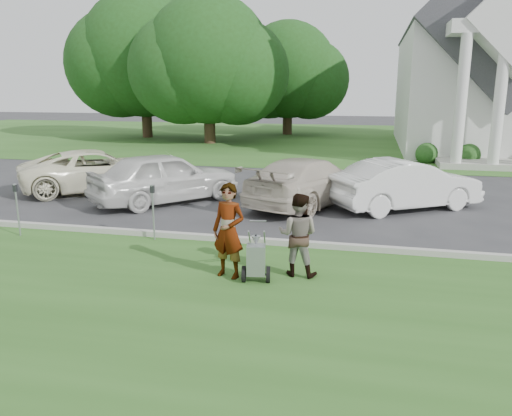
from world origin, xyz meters
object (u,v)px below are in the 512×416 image
(tree_left, at_px, (208,66))
(car_d, at_px, (406,185))
(car_b, at_px, (165,177))
(parking_meter_near, at_px, (153,206))
(church, at_px, (482,49))
(person_right, at_px, (298,235))
(tree_back, at_px, (288,75))
(striping_cart, at_px, (256,261))
(person_left, at_px, (229,232))
(car_c, at_px, (308,181))
(parking_meter_far, at_px, (17,204))
(tree_far, at_px, (144,60))
(car_a, at_px, (98,170))

(tree_left, relative_size, car_d, 2.28)
(car_b, bearing_deg, parking_meter_near, 149.35)
(church, relative_size, person_right, 14.55)
(tree_back, bearing_deg, church, -27.85)
(tree_left, distance_m, car_b, 18.69)
(striping_cart, relative_size, person_left, 0.61)
(parking_meter_near, distance_m, car_d, 7.81)
(tree_back, xyz_separation_m, person_right, (5.46, -31.26, -3.90))
(car_c, bearing_deg, striping_cart, 112.21)
(parking_meter_far, bearing_deg, church, 57.60)
(church, distance_m, tree_far, 23.09)
(parking_meter_near, xyz_separation_m, car_c, (3.18, 4.69, -0.11))
(person_left, xyz_separation_m, car_b, (-3.87, 5.99, -0.10))
(tree_far, distance_m, parking_meter_far, 26.91)
(car_a, relative_size, car_b, 1.10)
(tree_left, bearing_deg, person_left, -70.96)
(striping_cart, bearing_deg, church, 61.27)
(church, relative_size, tree_back, 2.51)
(tree_back, height_order, person_right, tree_back)
(tree_back, distance_m, car_b, 25.97)
(person_right, bearing_deg, striping_cart, 41.13)
(tree_back, xyz_separation_m, person_left, (4.16, -31.66, -3.79))
(car_a, relative_size, car_d, 1.15)
(person_right, bearing_deg, car_b, -42.71)
(car_a, bearing_deg, car_d, -132.40)
(striping_cart, height_order, person_right, person_right)
(tree_left, distance_m, striping_cart, 25.78)
(person_left, distance_m, car_d, 7.70)
(tree_far, height_order, parking_meter_far, tree_far)
(person_left, height_order, car_b, person_left)
(person_right, xyz_separation_m, parking_meter_far, (-7.23, 1.11, 0.02))
(church, bearing_deg, car_c, -114.18)
(tree_back, bearing_deg, car_b, -89.34)
(striping_cart, distance_m, person_left, 0.78)
(car_a, bearing_deg, person_left, -175.50)
(tree_left, height_order, striping_cart, tree_left)
(person_left, relative_size, car_b, 0.38)
(tree_far, bearing_deg, parking_meter_far, -71.86)
(person_right, distance_m, car_b, 7.61)
(tree_far, bearing_deg, parking_meter_near, -64.67)
(car_b, height_order, car_d, car_b)
(parking_meter_near, bearing_deg, tree_left, 104.70)
(tree_back, xyz_separation_m, car_c, (4.87, -25.00, -3.97))
(striping_cart, distance_m, person_right, 0.98)
(parking_meter_far, distance_m, car_a, 5.86)
(car_a, distance_m, car_b, 3.43)
(person_right, xyz_separation_m, car_d, (2.41, 6.35, -0.06))
(church, relative_size, car_c, 4.61)
(tree_back, distance_m, car_a, 24.89)
(striping_cart, bearing_deg, car_c, 78.53)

